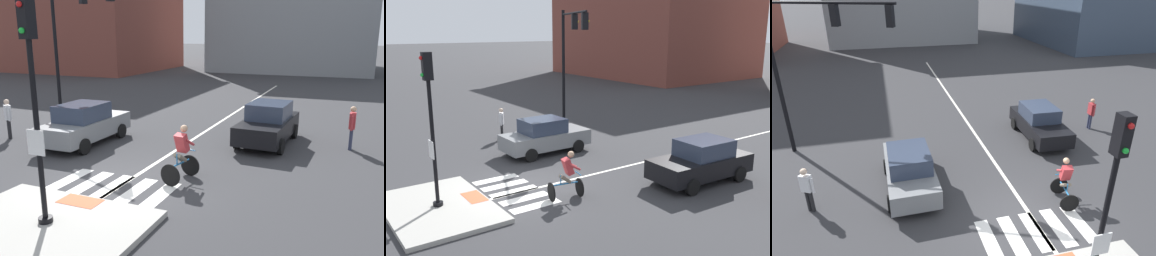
# 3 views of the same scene
# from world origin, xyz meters

# --- Properties ---
(ground_plane) EXTENTS (300.00, 300.00, 0.00)m
(ground_plane) POSITION_xyz_m (0.00, 0.00, 0.00)
(ground_plane) COLOR #333335
(traffic_island) EXTENTS (4.59, 3.14, 0.15)m
(traffic_island) POSITION_xyz_m (0.00, -3.05, 0.07)
(traffic_island) COLOR #A3A099
(traffic_island) RESTS_ON ground
(tactile_pad_front) EXTENTS (1.10, 0.60, 0.01)m
(tactile_pad_front) POSITION_xyz_m (0.00, -1.82, 0.15)
(tactile_pad_front) COLOR #DB5B38
(tactile_pad_front) RESTS_ON traffic_island
(signal_pole) EXTENTS (0.44, 0.38, 4.88)m
(signal_pole) POSITION_xyz_m (0.00, -3.05, 3.09)
(signal_pole) COLOR black
(signal_pole) RESTS_ON traffic_island
(crosswalk_stripe_a) EXTENTS (0.44, 1.80, 0.01)m
(crosswalk_stripe_a) POSITION_xyz_m (-1.55, -0.33, 0.00)
(crosswalk_stripe_a) COLOR silver
(crosswalk_stripe_a) RESTS_ON ground
(crosswalk_stripe_b) EXTENTS (0.44, 1.80, 0.01)m
(crosswalk_stripe_b) POSITION_xyz_m (-0.78, -0.33, 0.00)
(crosswalk_stripe_b) COLOR silver
(crosswalk_stripe_b) RESTS_ON ground
(crosswalk_stripe_c) EXTENTS (0.44, 1.80, 0.01)m
(crosswalk_stripe_c) POSITION_xyz_m (0.00, -0.33, 0.00)
(crosswalk_stripe_c) COLOR silver
(crosswalk_stripe_c) RESTS_ON ground
(crosswalk_stripe_d) EXTENTS (0.44, 1.80, 0.01)m
(crosswalk_stripe_d) POSITION_xyz_m (0.78, -0.33, 0.00)
(crosswalk_stripe_d) COLOR silver
(crosswalk_stripe_d) RESTS_ON ground
(crosswalk_stripe_e) EXTENTS (0.44, 1.80, 0.01)m
(crosswalk_stripe_e) POSITION_xyz_m (1.55, -0.33, 0.00)
(crosswalk_stripe_e) COLOR silver
(crosswalk_stripe_e) RESTS_ON ground
(lane_centre_line) EXTENTS (0.14, 28.00, 0.01)m
(lane_centre_line) POSITION_xyz_m (0.18, 10.00, 0.00)
(lane_centre_line) COLOR silver
(lane_centre_line) RESTS_ON ground
(traffic_light_mast) EXTENTS (5.17, 2.21, 6.73)m
(traffic_light_mast) POSITION_xyz_m (-6.90, 6.78, 4.69)
(traffic_light_mast) COLOR black
(traffic_light_mast) RESTS_ON ground
(building_corner_right) EXTENTS (21.14, 16.70, 16.00)m
(building_corner_right) POSITION_xyz_m (-25.64, 31.86, 8.02)
(building_corner_right) COLOR brown
(building_corner_right) RESTS_ON ground
(car_black_eastbound_mid) EXTENTS (2.00, 4.18, 1.64)m
(car_black_eastbound_mid) POSITION_xyz_m (3.16, 5.97, 0.81)
(car_black_eastbound_mid) COLOR black
(car_black_eastbound_mid) RESTS_ON ground
(car_grey_westbound_near) EXTENTS (1.89, 4.13, 1.64)m
(car_grey_westbound_near) POSITION_xyz_m (-3.56, 3.10, 0.81)
(car_grey_westbound_near) COLOR slate
(car_grey_westbound_near) RESTS_ON ground
(cyclist) EXTENTS (0.85, 1.19, 1.68)m
(cyclist) POSITION_xyz_m (1.63, 0.88, 0.87)
(cyclist) COLOR black
(cyclist) RESTS_ON ground
(pedestrian_at_curb_left) EXTENTS (0.49, 0.37, 1.67)m
(pedestrian_at_curb_left) POSITION_xyz_m (-7.00, 2.53, 0.98)
(pedestrian_at_curb_left) COLOR black
(pedestrian_at_curb_left) RESTS_ON ground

